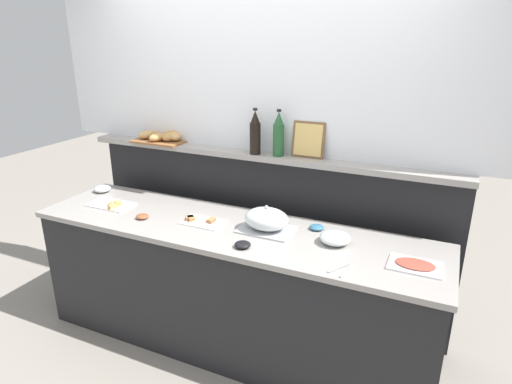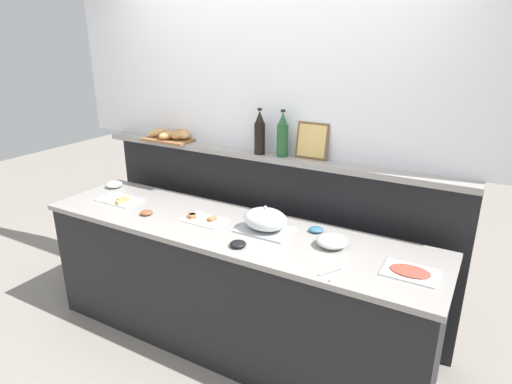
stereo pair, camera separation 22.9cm
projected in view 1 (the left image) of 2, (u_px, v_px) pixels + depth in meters
The scene contains 18 objects.
ground_plane at pixel (266, 298), 3.63m from camera, with size 12.00×12.00×0.00m, color gray.
buffet_counter at pixel (231, 287), 2.96m from camera, with size 2.71×0.69×0.89m.
back_ledge_unit at pixel (262, 228), 3.33m from camera, with size 2.79×0.22×1.28m.
upper_wall_panel at pixel (265, 53), 2.92m from camera, with size 3.39×0.08×1.32m, color white.
sandwich_platter_rear at pixel (112, 205), 3.16m from camera, with size 0.33×0.19×0.04m.
sandwich_platter_side at pixel (201, 221), 2.88m from camera, with size 0.28×0.17×0.04m.
cold_cuts_platter at pixel (415, 265), 2.33m from camera, with size 0.28×0.19×0.02m.
serving_cloche at pixel (266, 220), 2.74m from camera, with size 0.34×0.24×0.17m.
glass_bowl_large at pixel (102, 189), 3.44m from camera, with size 0.13×0.13×0.05m.
glass_bowl_medium at pixel (335, 238), 2.58m from camera, with size 0.18×0.18×0.07m.
condiment_bowl_cream at pixel (317, 227), 2.77m from camera, with size 0.09×0.09×0.03m, color teal.
condiment_bowl_teal at pixel (142, 216), 2.94m from camera, with size 0.08×0.08×0.03m, color brown.
condiment_bowl_red at pixel (243, 245), 2.54m from camera, with size 0.10×0.10×0.03m, color black.
serving_tongs at pixel (344, 268), 2.31m from camera, with size 0.10×0.19×0.01m.
wine_bottle_green at pixel (279, 135), 2.95m from camera, with size 0.08×0.08×0.32m.
wine_bottle_dark at pixel (255, 134), 2.99m from camera, with size 0.08×0.08×0.32m.
bread_basket at pixel (164, 137), 3.37m from camera, with size 0.40×0.27×0.08m.
framed_picture at pixel (308, 140), 2.92m from camera, with size 0.22×0.05×0.24m.
Camera 1 is at (1.22, -2.26, 2.06)m, focal length 30.74 mm.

